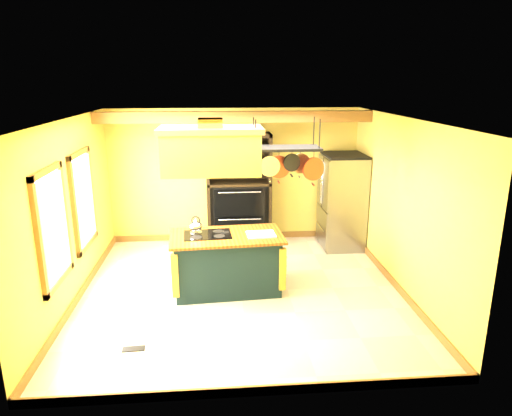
{
  "coord_description": "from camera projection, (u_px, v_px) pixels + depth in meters",
  "views": [
    {
      "loc": [
        -0.31,
        -6.59,
        3.25
      ],
      "look_at": [
        0.26,
        0.3,
        1.28
      ],
      "focal_mm": 32.0,
      "sensor_mm": 36.0,
      "label": 1
    }
  ],
  "objects": [
    {
      "name": "floor",
      "position": [
        241.0,
        291.0,
        7.24
      ],
      "size": [
        5.0,
        5.0,
        0.0
      ],
      "primitive_type": "plane",
      "color": "beige",
      "rests_on": "ground"
    },
    {
      "name": "wall_front",
      "position": [
        253.0,
        280.0,
        4.47
      ],
      "size": [
        5.0,
        0.02,
        2.7
      ],
      "primitive_type": "cube",
      "color": "gold",
      "rests_on": "floor"
    },
    {
      "name": "pot_rack",
      "position": [
        286.0,
        156.0,
        6.8
      ],
      "size": [
        1.13,
        0.51,
        0.92
      ],
      "color": "black",
      "rests_on": "ceiling"
    },
    {
      "name": "hutch",
      "position": [
        239.0,
        202.0,
        9.17
      ],
      "size": [
        1.26,
        0.57,
        2.24
      ],
      "color": "black",
      "rests_on": "floor"
    },
    {
      "name": "refrigerator",
      "position": [
        342.0,
        203.0,
        8.98
      ],
      "size": [
        0.79,
        0.93,
        1.82
      ],
      "color": "gray",
      "rests_on": "floor"
    },
    {
      "name": "window_near",
      "position": [
        53.0,
        227.0,
        5.89
      ],
      "size": [
        0.06,
        1.06,
        1.56
      ],
      "color": "olive",
      "rests_on": "wall_left"
    },
    {
      "name": "window_far",
      "position": [
        84.0,
        200.0,
        7.23
      ],
      "size": [
        0.06,
        1.06,
        1.56
      ],
      "color": "olive",
      "rests_on": "wall_left"
    },
    {
      "name": "floor_register",
      "position": [
        134.0,
        349.0,
        5.69
      ],
      "size": [
        0.29,
        0.13,
        0.01
      ],
      "primitive_type": "cube",
      "rotation": [
        0.0,
        0.0,
        0.05
      ],
      "color": "black",
      "rests_on": "floor"
    },
    {
      "name": "wall_back",
      "position": [
        234.0,
        176.0,
        9.26
      ],
      "size": [
        5.0,
        0.02,
        2.7
      ],
      "primitive_type": "cube",
      "color": "gold",
      "rests_on": "floor"
    },
    {
      "name": "wall_left",
      "position": [
        70.0,
        214.0,
        6.67
      ],
      "size": [
        0.02,
        5.0,
        2.7
      ],
      "primitive_type": "cube",
      "color": "gold",
      "rests_on": "floor"
    },
    {
      "name": "ceiling_beam",
      "position": [
        235.0,
        117.0,
        8.16
      ],
      "size": [
        5.0,
        0.15,
        0.2
      ],
      "primitive_type": "cube",
      "color": "olive",
      "rests_on": "ceiling"
    },
    {
      "name": "wall_right",
      "position": [
        401.0,
        206.0,
        7.06
      ],
      "size": [
        0.02,
        5.0,
        2.7
      ],
      "primitive_type": "cube",
      "color": "gold",
      "rests_on": "floor"
    },
    {
      "name": "range_hood",
      "position": [
        211.0,
        149.0,
        6.67
      ],
      "size": [
        1.51,
        0.85,
        0.8
      ],
      "color": "#AB782A",
      "rests_on": "ceiling"
    },
    {
      "name": "kitchen_island",
      "position": [
        227.0,
        262.0,
        7.18
      ],
      "size": [
        1.8,
        1.08,
        1.11
      ],
      "rotation": [
        0.0,
        0.0,
        0.07
      ],
      "color": "black",
      "rests_on": "floor"
    },
    {
      "name": "ceiling",
      "position": [
        240.0,
        119.0,
        6.5
      ],
      "size": [
        5.0,
        5.0,
        0.0
      ],
      "primitive_type": "plane",
      "rotation": [
        3.14,
        0.0,
        0.0
      ],
      "color": "white",
      "rests_on": "wall_back"
    }
  ]
}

